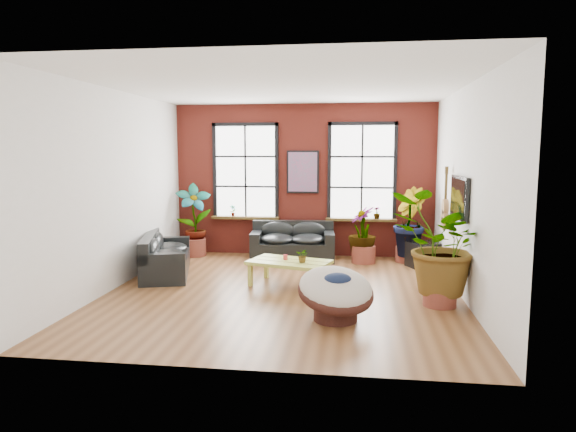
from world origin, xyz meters
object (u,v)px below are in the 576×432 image
sofa_back (293,243)px  papasan_chair (336,292)px  coffee_table (289,264)px  sofa_left (163,256)px

sofa_back → papasan_chair: 4.23m
coffee_table → papasan_chair: papasan_chair is taller
sofa_left → coffee_table: (2.58, -0.51, 0.05)m
sofa_back → papasan_chair: sofa_back is taller
sofa_left → papasan_chair: (3.49, -2.34, 0.06)m
sofa_back → coffee_table: bearing=-89.8°
coffee_table → sofa_left: bearing=-174.6°
sofa_back → sofa_left: (-2.36, -1.74, -0.02)m
sofa_left → papasan_chair: bearing=-140.0°
sofa_back → coffee_table: sofa_back is taller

